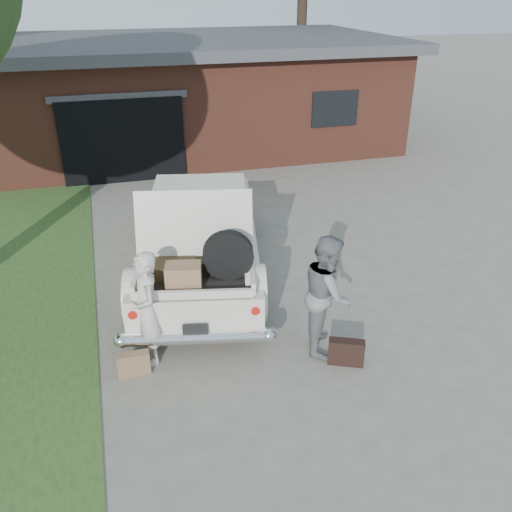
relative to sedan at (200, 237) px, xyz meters
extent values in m
plane|color=gray|center=(0.58, -2.21, -0.78)|extent=(90.00, 90.00, 0.00)
cube|color=brown|center=(1.58, 9.29, 0.72)|extent=(12.00, 7.00, 3.00)
cube|color=#4C4C51|center=(1.58, 9.29, 2.37)|extent=(12.80, 7.80, 0.30)
cube|color=black|center=(-0.92, 5.84, 0.32)|extent=(3.20, 0.30, 2.20)
cube|color=#4C4C51|center=(-0.92, 5.77, 1.47)|extent=(3.50, 0.12, 0.18)
cube|color=black|center=(5.08, 5.77, 0.82)|extent=(1.40, 0.08, 1.00)
cylinder|color=#38281E|center=(7.58, 15.35, 2.29)|extent=(0.44, 0.44, 6.13)
cube|color=beige|center=(0.01, 0.05, -0.13)|extent=(3.03, 5.44, 0.67)
cube|color=beige|center=(0.08, 0.35, 0.46)|extent=(2.10, 2.38, 0.53)
cube|color=black|center=(0.29, 1.30, 0.44)|extent=(1.57, 0.43, 0.45)
cube|color=black|center=(-0.14, -0.60, 0.44)|extent=(1.57, 0.43, 0.45)
cylinder|color=black|center=(-1.26, -1.46, -0.44)|extent=(0.37, 0.71, 0.68)
cylinder|color=black|center=(0.51, -1.85, -0.44)|extent=(0.37, 0.71, 0.68)
cylinder|color=black|center=(-0.49, 1.95, -0.44)|extent=(0.37, 0.71, 0.68)
cylinder|color=black|center=(1.27, 1.55, -0.44)|extent=(0.37, 0.71, 0.68)
cylinder|color=silver|center=(-0.56, -2.51, -0.37)|extent=(2.09, 0.64, 0.18)
cylinder|color=#A5140F|center=(-1.37, -2.25, 0.02)|extent=(0.14, 0.13, 0.12)
cylinder|color=#A5140F|center=(0.27, -2.62, 0.02)|extent=(0.14, 0.13, 0.12)
cube|color=black|center=(-0.57, -2.53, -0.21)|extent=(0.35, 0.10, 0.17)
cube|color=black|center=(-0.42, -1.86, 0.22)|extent=(1.80, 1.45, 0.04)
cube|color=beige|center=(-1.22, -1.68, 0.32)|extent=(0.31, 1.12, 0.18)
cube|color=beige|center=(0.38, -2.04, 0.32)|extent=(0.31, 1.12, 0.18)
cube|color=beige|center=(-0.54, -2.41, 0.28)|extent=(1.62, 0.42, 0.12)
cube|color=beige|center=(-0.33, -1.46, 0.81)|extent=(1.76, 0.73, 1.15)
cube|color=#4A3720|center=(-0.72, -1.72, 0.35)|extent=(0.74, 0.56, 0.21)
cube|color=#9C724F|center=(-0.62, -2.09, 0.41)|extent=(0.56, 0.43, 0.35)
cube|color=black|center=(-0.35, -1.63, 0.34)|extent=(0.72, 0.55, 0.20)
cylinder|color=black|center=(0.04, -2.01, 0.61)|extent=(0.75, 0.32, 0.73)
imported|color=beige|center=(-1.18, -2.26, 0.07)|extent=(0.49, 0.67, 1.69)
imported|color=slate|center=(1.34, -2.64, 0.12)|extent=(0.93, 1.05, 1.79)
cube|color=#8B6847|center=(-1.44, -2.53, -0.61)|extent=(0.44, 0.14, 0.34)
cube|color=black|center=(1.46, -3.14, -0.58)|extent=(0.52, 0.36, 0.39)
camera|label=1|loc=(-1.49, -8.72, 4.09)|focal=38.00mm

